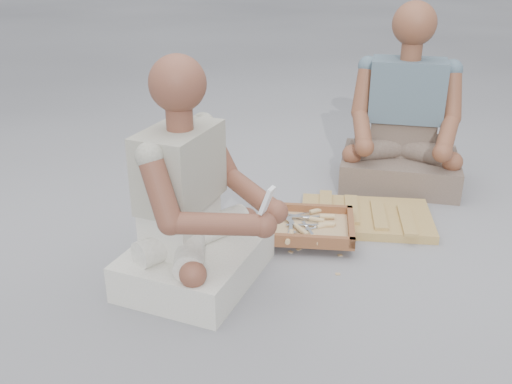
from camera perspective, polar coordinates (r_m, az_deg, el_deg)
The scene contains 28 objects.
ground at distance 2.45m, azimuth 1.72°, elevation -7.54°, with size 60.00×60.00×0.00m, color #939398.
carved_panel at distance 2.88m, azimuth 10.92°, elevation -2.50°, with size 0.64×0.42×0.04m, color olive.
tool_tray at distance 2.66m, azimuth 5.00°, elevation -3.45°, with size 0.53×0.48×0.06m.
chisel_0 at distance 2.65m, azimuth 6.54°, elevation -3.27°, with size 0.20×0.12×0.02m.
chisel_1 at distance 2.65m, azimuth 6.39°, elevation -3.48°, with size 0.15×0.18×0.02m.
chisel_2 at distance 2.70m, azimuth 5.67°, elevation -2.68°, with size 0.22×0.03×0.02m.
chisel_3 at distance 2.72m, azimuth 6.66°, elevation -2.45°, with size 0.20×0.12×0.02m.
chisel_4 at distance 2.77m, azimuth 5.67°, elevation -1.96°, with size 0.15×0.19×0.02m.
chisel_5 at distance 2.55m, azimuth 5.67°, elevation -4.56°, with size 0.20×0.12×0.02m.
chisel_6 at distance 2.56m, azimuth 3.55°, elevation -4.08°, with size 0.11×0.21×0.02m.
chisel_7 at distance 2.58m, azimuth 4.53°, elevation -3.78°, with size 0.19×0.14×0.02m.
chisel_8 at distance 2.68m, azimuth 6.76°, elevation -3.11°, with size 0.22×0.05×0.02m.
chisel_9 at distance 2.55m, azimuth 5.89°, elevation -4.55°, with size 0.16×0.18×0.02m.
chisel_10 at distance 2.62m, azimuth 4.07°, elevation -3.41°, with size 0.18×0.16×0.02m.
chisel_11 at distance 2.53m, azimuth 3.29°, elevation -4.46°, with size 0.08×0.21×0.02m.
wood_chip_0 at distance 3.02m, azimuth 5.01°, elevation -1.19°, with size 0.02×0.01×0.00m, color #DCB481.
wood_chip_1 at distance 2.42m, azimuth 8.18°, elevation -8.12°, with size 0.02×0.01×0.00m, color #DCB481.
wood_chip_2 at distance 2.86m, azimuth 0.73°, elevation -2.59°, with size 0.02×0.01×0.00m, color #DCB481.
wood_chip_3 at distance 2.59m, azimuth 4.28°, elevation -5.74°, with size 0.02×0.01×0.00m, color #DCB481.
wood_chip_4 at distance 2.56m, azimuth 8.42°, elevation -6.27°, with size 0.02×0.01×0.00m, color #DCB481.
wood_chip_5 at distance 2.92m, azimuth 4.19°, elevation -2.13°, with size 0.02×0.01×0.00m, color #DCB481.
wood_chip_6 at distance 2.70m, azimuth 7.12°, elevation -4.46°, with size 0.02×0.01×0.00m, color #DCB481.
wood_chip_7 at distance 2.86m, azimuth 7.63°, elevation -2.86°, with size 0.02×0.01×0.00m, color #DCB481.
wood_chip_8 at distance 2.56m, azimuth 3.49°, elevation -6.00°, with size 0.02×0.01×0.00m, color #DCB481.
wood_chip_9 at distance 3.01m, azimuth 7.98°, elevation -1.47°, with size 0.02×0.01×0.00m, color #DCB481.
craftsman at distance 2.25m, azimuth -6.38°, elevation -1.74°, with size 0.62×0.62×0.91m.
companion at distance 3.29m, azimuth 14.55°, elevation 6.36°, with size 0.74×0.64×1.00m.
mobile_phone at distance 2.01m, azimuth 1.10°, elevation -0.83°, with size 0.05×0.05×0.11m.
Camera 1 is at (0.87, -1.91, 1.27)m, focal length 40.00 mm.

